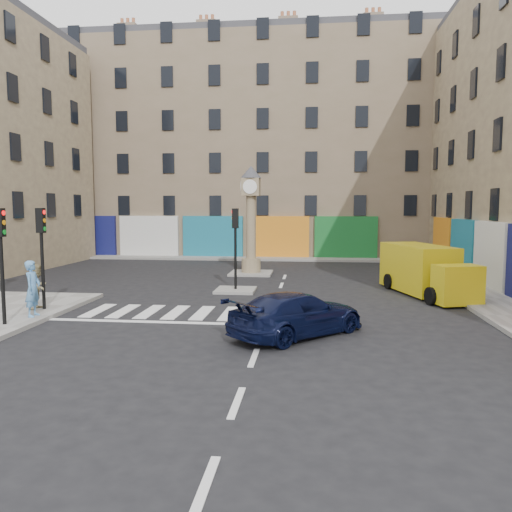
% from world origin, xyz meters
% --- Properties ---
extents(ground, '(120.00, 120.00, 0.00)m').
position_xyz_m(ground, '(0.00, 0.00, 0.00)').
color(ground, black).
rests_on(ground, ground).
extents(sidewalk_right, '(2.60, 30.00, 0.15)m').
position_xyz_m(sidewalk_right, '(8.70, 10.00, 0.07)').
color(sidewalk_right, gray).
rests_on(sidewalk_right, ground).
extents(sidewalk_far, '(32.00, 2.40, 0.15)m').
position_xyz_m(sidewalk_far, '(-4.00, 22.20, 0.07)').
color(sidewalk_far, gray).
rests_on(sidewalk_far, ground).
extents(island_near, '(1.80, 1.80, 0.12)m').
position_xyz_m(island_near, '(-2.00, 8.00, 0.06)').
color(island_near, gray).
rests_on(island_near, ground).
extents(island_far, '(2.40, 2.40, 0.12)m').
position_xyz_m(island_far, '(-2.00, 14.00, 0.06)').
color(island_far, gray).
rests_on(island_far, ground).
extents(building_far, '(32.00, 10.00, 17.00)m').
position_xyz_m(building_far, '(-4.00, 28.00, 8.50)').
color(building_far, '#7C6953').
rests_on(building_far, ground).
extents(traffic_light_left_near, '(0.28, 0.22, 3.70)m').
position_xyz_m(traffic_light_left_near, '(-8.30, 0.20, 2.62)').
color(traffic_light_left_near, black).
rests_on(traffic_light_left_near, sidewalk_left).
extents(traffic_light_left_far, '(0.28, 0.22, 3.70)m').
position_xyz_m(traffic_light_left_far, '(-8.30, 2.60, 2.62)').
color(traffic_light_left_far, black).
rests_on(traffic_light_left_far, sidewalk_left).
extents(traffic_light_island, '(0.28, 0.22, 3.70)m').
position_xyz_m(traffic_light_island, '(-2.00, 8.00, 2.59)').
color(traffic_light_island, black).
rests_on(traffic_light_island, island_near).
extents(clock_pillar, '(1.20, 1.20, 6.10)m').
position_xyz_m(clock_pillar, '(-2.00, 14.00, 3.55)').
color(clock_pillar, tan).
rests_on(clock_pillar, island_far).
extents(navy_sedan, '(4.54, 4.60, 1.33)m').
position_xyz_m(navy_sedan, '(1.05, 0.36, 0.67)').
color(navy_sedan, black).
rests_on(navy_sedan, ground).
extents(yellow_van, '(3.30, 6.22, 2.17)m').
position_xyz_m(yellow_van, '(6.45, 8.10, 1.08)').
color(yellow_van, gold).
rests_on(yellow_van, ground).
extents(pedestrian_blue, '(0.51, 0.73, 1.92)m').
position_xyz_m(pedestrian_blue, '(-8.00, 1.39, 1.11)').
color(pedestrian_blue, '#538ABE').
rests_on(pedestrian_blue, sidewalk_left).
extents(pedestrian_tan, '(0.71, 0.87, 1.66)m').
position_xyz_m(pedestrian_tan, '(-8.53, 2.64, 0.98)').
color(pedestrian_tan, '#9A8C5F').
rests_on(pedestrian_tan, sidewalk_left).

